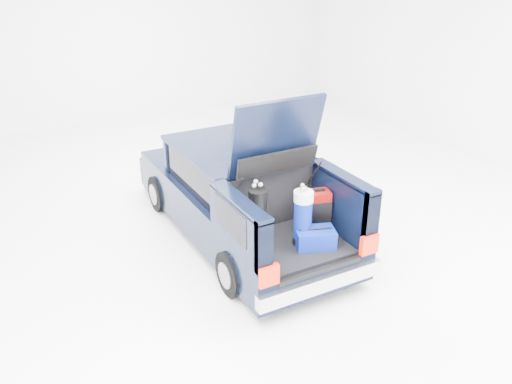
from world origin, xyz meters
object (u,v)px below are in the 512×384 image
blue_golf_bag (303,217)px  blue_duffel (315,238)px  black_golf_bag (257,216)px  red_suitcase (316,211)px  car (237,194)px

blue_golf_bag → blue_duffel: size_ratio=1.45×
black_golf_bag → red_suitcase: bearing=17.6°
car → blue_golf_bag: (0.12, -1.65, 0.31)m
black_golf_bag → blue_golf_bag: size_ratio=1.04×
black_golf_bag → blue_golf_bag: black_golf_bag is taller
blue_golf_bag → black_golf_bag: bearing=135.8°
car → blue_duffel: (0.23, -1.79, 0.05)m
red_suitcase → blue_golf_bag: size_ratio=0.71×
blue_duffel → red_suitcase: bearing=74.9°
car → blue_golf_bag: bearing=-85.9°
red_suitcase → blue_golf_bag: 0.44m
black_golf_bag → blue_duffel: size_ratio=1.50×
blue_golf_bag → blue_duffel: blue_golf_bag is taller
black_golf_bag → blue_golf_bag: 0.59m
car → blue_golf_bag: size_ratio=5.45×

